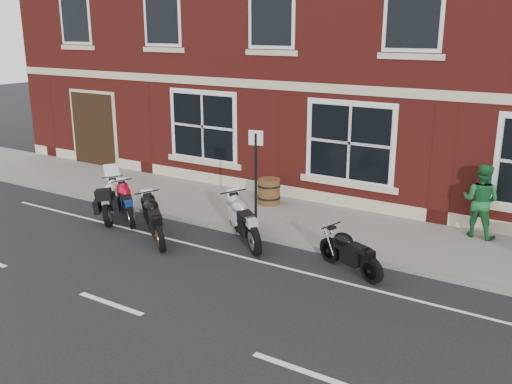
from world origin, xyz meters
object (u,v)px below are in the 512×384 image
moto_naked_black (350,250)px  pedestrian_right (481,201)px  moto_sport_black (156,218)px  barrel_planter (269,191)px  parking_sign (256,174)px  moto_sport_silver (245,219)px  moto_sport_red (128,201)px  moto_touring_silver (114,198)px

moto_naked_black → pedestrian_right: size_ratio=0.97×
moto_sport_black → barrel_planter: size_ratio=2.41×
parking_sign → pedestrian_right: bearing=15.0°
moto_naked_black → moto_sport_silver: bearing=109.5°
moto_sport_red → parking_sign: parking_sign is taller
moto_touring_silver → moto_sport_silver: bearing=-31.8°
moto_sport_silver → moto_sport_black: bearing=157.8°
moto_naked_black → pedestrian_right: 3.87m
moto_naked_black → barrel_planter: bearing=77.0°
pedestrian_right → moto_sport_silver: bearing=40.7°
moto_naked_black → parking_sign: 3.15m
moto_sport_silver → barrel_planter: (-0.93, 2.65, -0.11)m
pedestrian_right → moto_naked_black: bearing=68.0°
moto_sport_red → moto_sport_silver: 3.57m
moto_sport_black → moto_naked_black: size_ratio=1.01×
moto_sport_silver → parking_sign: bearing=43.4°
moto_touring_silver → barrel_planter: moto_touring_silver is taller
moto_naked_black → parking_sign: (-2.84, 0.78, 1.10)m
moto_naked_black → moto_sport_red: bearing=115.0°
moto_sport_black → pedestrian_right: pedestrian_right is taller
moto_sport_red → moto_sport_black: bearing=-75.0°
moto_touring_silver → barrel_planter: (3.14, 2.96, -0.06)m
moto_touring_silver → moto_naked_black: 6.89m
moto_touring_silver → parking_sign: parking_sign is taller
pedestrian_right → moto_touring_silver: bearing=28.6°
moto_sport_red → barrel_planter: moto_sport_red is taller
moto_touring_silver → moto_sport_silver: 4.09m
moto_sport_silver → parking_sign: parking_sign is taller
moto_sport_black → barrel_planter: moto_sport_black is taller
moto_sport_red → pedestrian_right: (8.26, 3.36, 0.50)m
parking_sign → moto_sport_silver: bearing=-100.2°
barrel_planter → parking_sign: parking_sign is taller
moto_sport_red → barrel_planter: size_ratio=2.22×
pedestrian_right → parking_sign: bearing=35.9°
moto_sport_red → moto_sport_black: moto_sport_black is taller
moto_sport_red → moto_sport_silver: (3.56, 0.28, 0.08)m
pedestrian_right → moto_sport_black: bearing=39.1°
moto_sport_black → moto_sport_silver: bearing=-22.9°
moto_sport_red → moto_naked_black: moto_sport_red is taller
moto_sport_black → moto_sport_silver: (1.93, 1.01, 0.03)m
moto_sport_red → moto_sport_black: size_ratio=0.92×
moto_sport_black → parking_sign: (1.90, 1.53, 1.02)m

